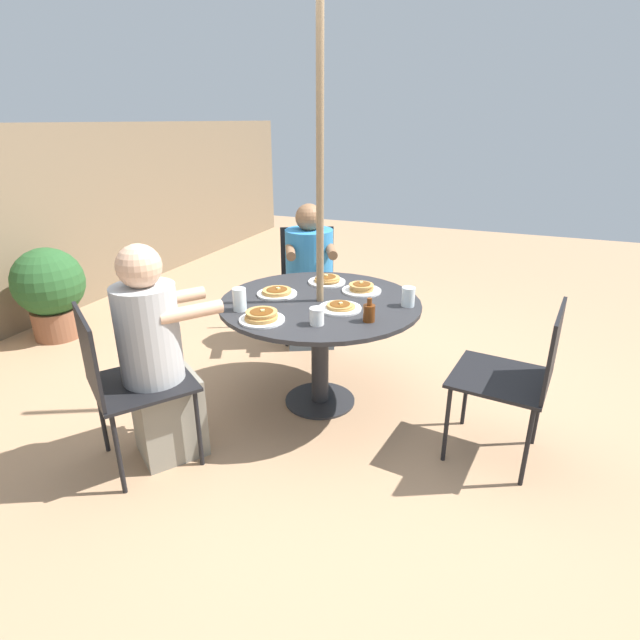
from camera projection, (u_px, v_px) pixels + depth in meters
The scene contains 18 objects.
ground_plane at pixel (320, 401), 3.31m from camera, with size 12.00×12.00×0.00m, color tan.
patio_table at pixel (320, 318), 3.09m from camera, with size 1.23×1.23×0.71m.
umbrella_pole at pixel (320, 213), 2.84m from camera, with size 0.04×0.04×2.48m, color #846B4C.
patio_chair_north at pixel (308, 274), 4.20m from camera, with size 0.64×0.64×0.89m.
diner_north at pixel (310, 282), 4.04m from camera, with size 0.60×0.55×1.13m.
patio_chair_east at pixel (123, 378), 2.52m from camera, with size 0.66×0.66×0.89m.
diner_east at pixel (158, 363), 2.59m from camera, with size 0.56×0.52×1.19m.
patio_chair_south at pixel (519, 372), 2.57m from camera, with size 0.53×0.53×0.89m.
pancake_plate_a at pixel (340, 307), 2.90m from camera, with size 0.25×0.25×0.04m.
pancake_plate_b at pixel (262, 317), 2.73m from camera, with size 0.25×0.25×0.07m.
pancake_plate_c at pixel (362, 289), 3.19m from camera, with size 0.25×0.25×0.06m.
pancake_plate_d at pixel (327, 280), 3.37m from camera, with size 0.25×0.25×0.05m.
pancake_plate_e at pixel (277, 292), 3.14m from camera, with size 0.25×0.25×0.05m.
syrup_bottle at pixel (369, 312), 2.72m from camera, with size 0.09×0.07×0.13m.
coffee_cup at pixel (317, 316), 2.67m from camera, with size 0.08×0.08×0.09m.
drinking_glass_a at pixel (408, 297), 2.94m from camera, with size 0.08×0.08×0.11m, color silver.
drinking_glass_b at pixel (240, 299), 2.87m from camera, with size 0.08×0.08×0.13m, color silver.
potted_shrub at pixel (50, 289), 4.13m from camera, with size 0.57×0.57×0.77m.
Camera 1 is at (-2.66, -1.07, 1.74)m, focal length 28.00 mm.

